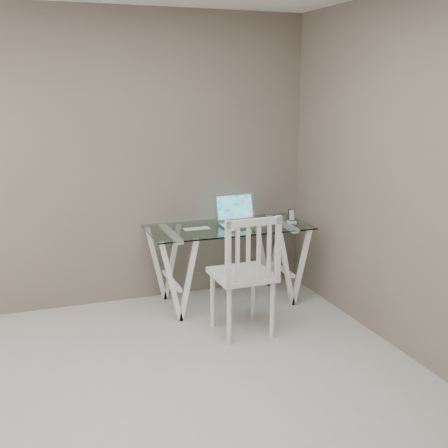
% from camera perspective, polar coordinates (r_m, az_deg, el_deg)
% --- Properties ---
extents(room, '(4.50, 4.52, 2.71)m').
position_cam_1_polar(room, '(2.98, -8.15, 8.07)').
color(room, '#AAA7A3').
rests_on(room, ground).
extents(desk, '(1.50, 0.70, 0.75)m').
position_cam_1_polar(desk, '(5.31, 0.41, -4.04)').
color(desk, silver).
rests_on(desk, ground).
extents(chair, '(0.48, 0.48, 1.03)m').
position_cam_1_polar(chair, '(4.54, 2.28, -4.71)').
color(chair, silver).
rests_on(chair, ground).
extents(laptop, '(0.39, 0.34, 0.27)m').
position_cam_1_polar(laptop, '(5.30, 1.46, 0.71)').
color(laptop, '#B6B6BB').
rests_on(laptop, desk).
extents(keyboard, '(0.25, 0.11, 0.01)m').
position_cam_1_polar(keyboard, '(5.11, -2.80, -0.50)').
color(keyboard, silver).
rests_on(keyboard, desk).
extents(mouse, '(0.11, 0.07, 0.04)m').
position_cam_1_polar(mouse, '(5.03, 0.89, -0.55)').
color(mouse, white).
rests_on(mouse, desk).
extents(phone_dock, '(0.07, 0.07, 0.13)m').
position_cam_1_polar(phone_dock, '(5.39, 6.88, 0.52)').
color(phone_dock, white).
rests_on(phone_dock, desk).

